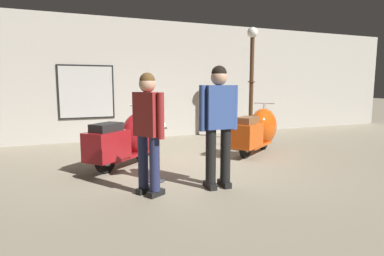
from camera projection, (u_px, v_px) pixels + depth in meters
ground_plane at (193, 165)px, 6.13m from camera, size 60.00×60.00×0.00m
showroom_back_wall at (145, 80)px, 9.09m from camera, size 18.00×0.24×3.27m
scooter_0 at (131, 138)px, 6.14m from camera, size 1.72×1.57×1.11m
scooter_1 at (258, 130)px, 7.24m from camera, size 1.78×1.46×1.10m
lamppost at (251, 80)px, 8.60m from camera, size 0.28×0.28×2.99m
visitor_0 at (148, 126)px, 4.34m from camera, size 0.39×0.50×1.67m
visitor_1 at (219, 118)px, 4.63m from camera, size 0.60×0.29×1.78m
info_stanchion at (156, 157)px, 5.04m from camera, size 0.33×0.28×0.95m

